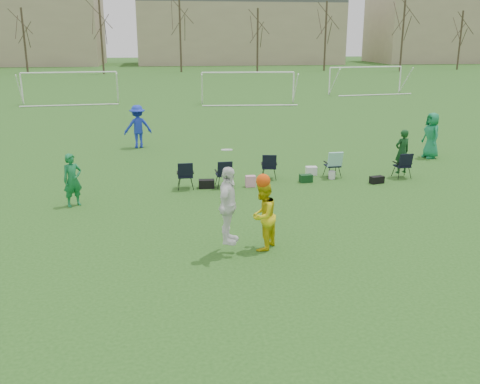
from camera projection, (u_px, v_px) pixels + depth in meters
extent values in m
plane|color=#224E18|center=(289.00, 278.00, 11.81)|extent=(260.00, 260.00, 0.00)
imported|color=#136F39|center=(73.00, 180.00, 16.64)|extent=(0.73, 0.67, 1.67)
imported|color=#182FB9|center=(138.00, 127.00, 25.40)|extent=(1.46, 1.06, 2.03)
imported|color=#157A4C|center=(431.00, 135.00, 23.26)|extent=(0.74, 1.04, 1.98)
imported|color=white|center=(228.00, 205.00, 12.77)|extent=(0.82, 1.20, 1.89)
imported|color=yellow|center=(263.00, 216.00, 13.21)|extent=(1.02, 1.07, 1.74)
sphere|color=#E7480C|center=(263.00, 181.00, 12.96)|extent=(0.35, 0.35, 0.35)
cylinder|color=white|center=(227.00, 150.00, 12.31)|extent=(0.27, 0.27, 0.05)
imported|color=#103C18|center=(402.00, 151.00, 20.07)|extent=(0.68, 0.52, 1.66)
cube|color=black|center=(207.00, 184.00, 18.80)|extent=(0.57, 0.33, 0.30)
cube|color=pink|center=(251.00, 181.00, 18.94)|extent=(0.35, 0.22, 0.40)
cube|color=#0F3817|center=(306.00, 178.00, 19.57)|extent=(0.48, 0.32, 0.28)
cube|color=white|center=(311.00, 171.00, 20.59)|extent=(0.44, 0.33, 0.32)
cylinder|color=silver|center=(332.00, 175.00, 20.00)|extent=(0.26, 0.26, 0.30)
cube|color=black|center=(377.00, 180.00, 19.41)|extent=(0.55, 0.37, 0.26)
cube|color=black|center=(185.00, 175.00, 18.67)|extent=(0.60, 0.60, 0.96)
cube|color=black|center=(224.00, 173.00, 18.88)|extent=(0.64, 0.64, 0.96)
cube|color=black|center=(269.00, 166.00, 19.93)|extent=(0.69, 0.69, 0.96)
cube|color=black|center=(333.00, 165.00, 20.18)|extent=(0.64, 0.64, 0.96)
cube|color=black|center=(402.00, 165.00, 20.12)|extent=(0.63, 0.63, 0.96)
cylinder|color=white|center=(22.00, 89.00, 41.69)|extent=(0.12, 0.12, 2.40)
cylinder|color=white|center=(117.00, 87.00, 43.26)|extent=(0.12, 0.12, 2.40)
cylinder|color=white|center=(69.00, 72.00, 42.14)|extent=(7.28, 0.76, 0.12)
cylinder|color=white|center=(202.00, 88.00, 42.19)|extent=(0.12, 0.12, 2.40)
cylinder|color=white|center=(293.00, 88.00, 42.67)|extent=(0.12, 0.12, 2.40)
cylinder|color=white|center=(248.00, 72.00, 42.09)|extent=(7.29, 0.63, 0.12)
cylinder|color=white|center=(330.00, 81.00, 48.76)|extent=(0.12, 0.12, 2.40)
cylinder|color=white|center=(400.00, 79.00, 50.68)|extent=(0.12, 0.12, 2.40)
cylinder|color=white|center=(366.00, 67.00, 49.38)|extent=(7.25, 1.13, 0.12)
cylinder|color=#382B21|center=(24.00, 41.00, 75.61)|extent=(0.28, 0.28, 9.00)
cylinder|color=#382B21|center=(101.00, 37.00, 74.05)|extent=(0.28, 0.28, 10.20)
cylinder|color=#382B21|center=(180.00, 32.00, 78.19)|extent=(0.28, 0.28, 11.40)
cylinder|color=#382B21|center=(258.00, 41.00, 77.13)|extent=(0.28, 0.28, 9.00)
cylinder|color=#382B21|center=(325.00, 37.00, 81.27)|extent=(0.28, 0.28, 10.20)
cylinder|color=#382B21|center=(403.00, 32.00, 79.70)|extent=(0.28, 0.28, 11.40)
cylinder|color=#382B21|center=(460.00, 40.00, 84.35)|extent=(0.28, 0.28, 9.00)
cube|color=tan|center=(239.00, 34.00, 103.13)|extent=(38.00, 16.00, 11.00)
cube|color=tan|center=(448.00, 29.00, 108.54)|extent=(30.00, 16.00, 13.00)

